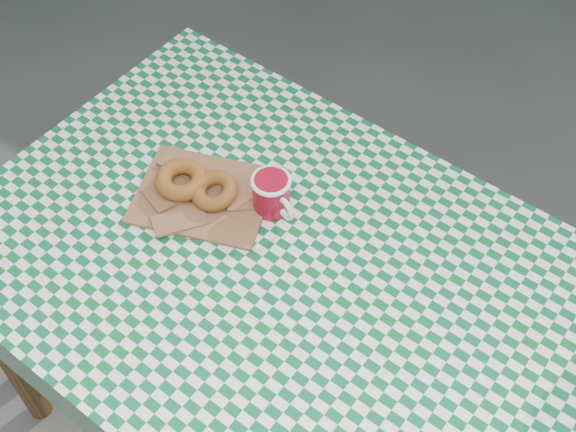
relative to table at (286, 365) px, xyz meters
The scene contains 7 objects.
ground 0.44m from the table, 58.23° to the left, with size 60.00×60.00×0.00m, color #474743.
table is the anchor object (origin of this frame).
tablecloth 0.38m from the table, ahead, with size 1.27×0.85×0.01m, color #0D582D.
paper_bag 0.46m from the table, 166.78° to the left, with size 0.26×0.21×0.01m, color #966B41.
bagel_front 0.50m from the table, behind, with size 0.11×0.11×0.03m, color #98611F.
bagel_back 0.47m from the table, 163.60° to the left, with size 0.10×0.10×0.03m, color brown.
coffee_mug 0.45m from the table, 134.54° to the left, with size 0.15×0.15×0.08m, color maroon, non-canonical shape.
Camera 1 is at (0.33, -0.85, 1.94)m, focal length 47.26 mm.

